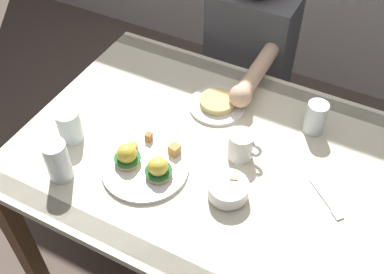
# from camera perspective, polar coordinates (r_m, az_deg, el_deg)

# --- Properties ---
(ground_plane) EXTENTS (6.00, 6.00, 0.00)m
(ground_plane) POSITION_cam_1_polar(r_m,az_deg,el_deg) (2.10, 1.39, -15.32)
(ground_plane) COLOR brown
(dining_table) EXTENTS (1.20, 0.90, 0.74)m
(dining_table) POSITION_cam_1_polar(r_m,az_deg,el_deg) (1.57, 1.80, -4.35)
(dining_table) COLOR beige
(dining_table) RESTS_ON ground_plane
(eggs_benedict_plate) EXTENTS (0.27, 0.27, 0.09)m
(eggs_benedict_plate) POSITION_cam_1_polar(r_m,az_deg,el_deg) (1.43, -5.89, -3.39)
(eggs_benedict_plate) COLOR white
(eggs_benedict_plate) RESTS_ON dining_table
(fruit_bowl) EXTENTS (0.12, 0.12, 0.06)m
(fruit_bowl) POSITION_cam_1_polar(r_m,az_deg,el_deg) (1.36, 4.42, -6.48)
(fruit_bowl) COLOR white
(fruit_bowl) RESTS_ON dining_table
(coffee_mug) EXTENTS (0.11, 0.08, 0.09)m
(coffee_mug) POSITION_cam_1_polar(r_m,az_deg,el_deg) (1.44, 6.10, -1.01)
(coffee_mug) COLOR white
(coffee_mug) RESTS_ON dining_table
(fork) EXTENTS (0.13, 0.11, 0.00)m
(fork) POSITION_cam_1_polar(r_m,az_deg,el_deg) (1.42, 16.34, -7.62)
(fork) COLOR silver
(fork) RESTS_ON dining_table
(water_glass_near) EXTENTS (0.07, 0.07, 0.11)m
(water_glass_near) POSITION_cam_1_polar(r_m,az_deg,el_deg) (1.57, 14.90, 2.12)
(water_glass_near) COLOR silver
(water_glass_near) RESTS_ON dining_table
(water_glass_far) EXTENTS (0.08, 0.08, 0.11)m
(water_glass_far) POSITION_cam_1_polar(r_m,az_deg,el_deg) (1.54, -14.80, 1.17)
(water_glass_far) COLOR silver
(water_glass_far) RESTS_ON dining_table
(water_glass_extra) EXTENTS (0.07, 0.07, 0.14)m
(water_glass_extra) POSITION_cam_1_polar(r_m,az_deg,el_deg) (1.43, -16.11, -3.11)
(water_glass_extra) COLOR silver
(water_glass_extra) RESTS_ON dining_table
(side_plate) EXTENTS (0.20, 0.20, 0.04)m
(side_plate) POSITION_cam_1_polar(r_m,az_deg,el_deg) (1.63, 3.13, 4.11)
(side_plate) COLOR white
(side_plate) RESTS_ON dining_table
(diner_person) EXTENTS (0.34, 0.54, 1.14)m
(diner_person) POSITION_cam_1_polar(r_m,az_deg,el_deg) (1.99, 6.80, 9.11)
(diner_person) COLOR #33333D
(diner_person) RESTS_ON ground_plane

